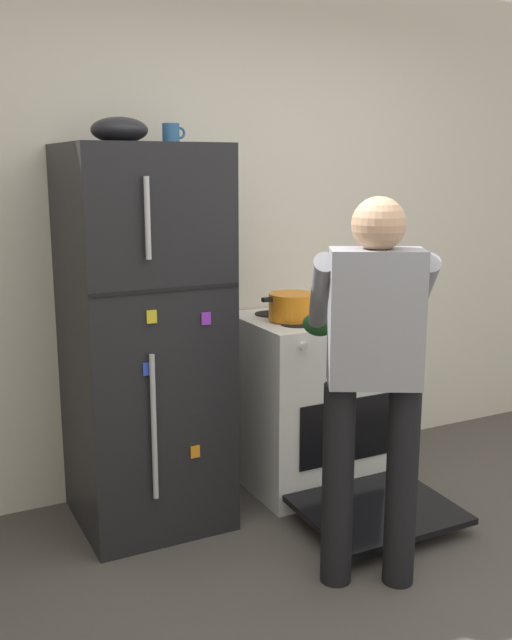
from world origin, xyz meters
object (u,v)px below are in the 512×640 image
(refrigerator, at_px, (144,339))
(coffee_mug, at_px, (171,134))
(stove_range, at_px, (314,402))
(red_pot, at_px, (292,306))
(mixing_bowl, at_px, (119,130))
(person_cook, at_px, (373,358))

(refrigerator, bearing_deg, coffee_mug, 15.40)
(stove_range, bearing_deg, red_pot, -168.73)
(red_pot, xyz_separation_m, mixing_bowl, (-0.86, 0.05, 0.86))
(mixing_bowl, bearing_deg, coffee_mug, 10.78)
(refrigerator, height_order, person_cook, refrigerator)
(refrigerator, relative_size, coffee_mug, 16.15)
(refrigerator, relative_size, person_cook, 1.13)
(stove_range, bearing_deg, mixing_bowl, 178.99)
(person_cook, bearing_deg, refrigerator, 124.45)
(stove_range, xyz_separation_m, mixing_bowl, (-1.02, 0.02, 1.41))
(stove_range, distance_m, coffee_mug, 1.60)
(person_cook, distance_m, mixing_bowl, 1.49)
(person_cook, relative_size, mixing_bowl, 6.33)
(person_cook, relative_size, red_pot, 4.64)
(stove_range, relative_size, person_cook, 0.77)
(refrigerator, xyz_separation_m, stove_range, (0.94, -0.02, -0.45))
(person_cook, relative_size, coffee_mug, 14.28)
(person_cook, xyz_separation_m, red_pot, (0.14, 0.89, 0.04))
(coffee_mug, bearing_deg, stove_range, -5.12)
(stove_range, distance_m, red_pot, 0.57)
(stove_range, height_order, coffee_mug, coffee_mug)
(refrigerator, bearing_deg, stove_range, -1.08)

